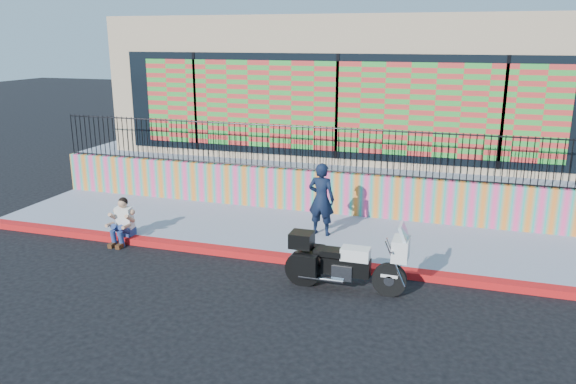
% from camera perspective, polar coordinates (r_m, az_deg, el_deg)
% --- Properties ---
extents(ground, '(90.00, 90.00, 0.00)m').
position_cam_1_polar(ground, '(12.12, 0.31, -7.17)').
color(ground, black).
rests_on(ground, ground).
extents(red_curb, '(16.00, 0.30, 0.15)m').
position_cam_1_polar(red_curb, '(12.09, 0.31, -6.84)').
color(red_curb, red).
rests_on(red_curb, ground).
extents(sidewalk, '(16.00, 3.00, 0.15)m').
position_cam_1_polar(sidewalk, '(13.57, 2.39, -4.31)').
color(sidewalk, gray).
rests_on(sidewalk, ground).
extents(mural_wall, '(16.00, 0.20, 1.10)m').
position_cam_1_polar(mural_wall, '(14.86, 4.05, -0.04)').
color(mural_wall, '#FF4386').
rests_on(mural_wall, sidewalk).
extents(metal_fence, '(15.80, 0.04, 1.20)m').
position_cam_1_polar(metal_fence, '(14.60, 4.14, 4.31)').
color(metal_fence, black).
rests_on(metal_fence, mural_wall).
extents(elevated_platform, '(16.00, 10.00, 1.25)m').
position_cam_1_polar(elevated_platform, '(19.74, 7.57, 3.53)').
color(elevated_platform, gray).
rests_on(elevated_platform, ground).
extents(storefront_building, '(14.00, 8.06, 4.00)m').
position_cam_1_polar(storefront_building, '(19.16, 7.73, 11.10)').
color(storefront_building, tan).
rests_on(storefront_building, elevated_platform).
extents(police_motorcycle, '(2.29, 0.76, 1.43)m').
position_cam_1_polar(police_motorcycle, '(10.71, 5.68, -6.93)').
color(police_motorcycle, black).
rests_on(police_motorcycle, ground).
extents(police_officer, '(0.66, 0.46, 1.73)m').
position_cam_1_polar(police_officer, '(13.11, 3.41, -0.72)').
color(police_officer, black).
rests_on(police_officer, sidewalk).
extents(seated_man, '(0.54, 0.71, 1.06)m').
position_cam_1_polar(seated_man, '(13.59, -16.56, -3.27)').
color(seated_man, navy).
rests_on(seated_man, ground).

